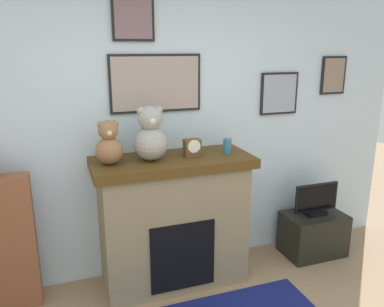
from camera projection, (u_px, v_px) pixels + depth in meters
name	position (u px, v px, depth m)	size (l,w,h in m)	color
back_wall	(146.00, 132.00, 3.41)	(5.20, 0.15, 2.60)	silver
fireplace	(173.00, 220.00, 3.35)	(1.34, 0.60, 1.15)	#887556
bookshelf	(2.00, 241.00, 2.98)	(0.48, 0.16, 1.30)	brown
tv_stand	(313.00, 234.00, 3.90)	(0.60, 0.40, 0.43)	black
television	(316.00, 200.00, 3.80)	(0.47, 0.14, 0.32)	black
candle_jar	(227.00, 146.00, 3.33)	(0.07, 0.07, 0.13)	teal
mantel_clock	(192.00, 148.00, 3.22)	(0.14, 0.10, 0.15)	brown
teddy_bear_cream	(109.00, 145.00, 2.98)	(0.22, 0.22, 0.35)	#8F6241
teddy_bear_brown	(151.00, 136.00, 3.07)	(0.28, 0.28, 0.44)	#9A9893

